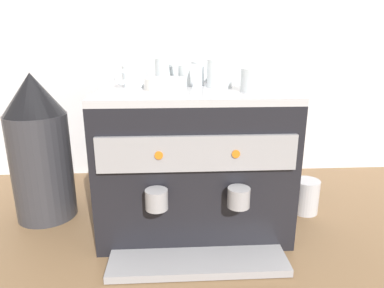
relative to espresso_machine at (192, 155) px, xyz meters
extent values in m
plane|color=brown|center=(0.00, 0.00, -0.21)|extent=(4.00, 4.00, 0.00)
cube|color=silver|center=(0.00, 0.40, 0.27)|extent=(2.80, 0.03, 0.96)
cube|color=black|center=(0.00, 0.00, -0.01)|extent=(0.53, 0.45, 0.40)
cube|color=#B7B7BC|center=(0.00, 0.00, 0.20)|extent=(0.53, 0.45, 0.02)
cube|color=#939399|center=(0.00, -0.23, 0.08)|extent=(0.49, 0.01, 0.09)
cylinder|color=orange|center=(-0.09, -0.24, 0.08)|extent=(0.02, 0.01, 0.02)
cylinder|color=orange|center=(0.09, -0.24, 0.08)|extent=(0.02, 0.01, 0.02)
cube|color=#939399|center=(0.00, -0.27, -0.20)|extent=(0.45, 0.12, 0.02)
cylinder|color=#939399|center=(-0.10, -0.25, -0.03)|extent=(0.06, 0.06, 0.05)
cylinder|color=#939399|center=(0.10, -0.25, -0.03)|extent=(0.06, 0.06, 0.05)
cylinder|color=silver|center=(-0.08, 0.09, 0.25)|extent=(0.06, 0.06, 0.08)
torus|color=silver|center=(-0.06, 0.05, 0.25)|extent=(0.04, 0.06, 0.06)
cylinder|color=silver|center=(0.00, 0.05, 0.24)|extent=(0.08, 0.08, 0.06)
torus|color=silver|center=(0.00, 0.00, 0.24)|extent=(0.01, 0.05, 0.05)
cylinder|color=silver|center=(0.04, 0.16, 0.24)|extent=(0.07, 0.07, 0.06)
torus|color=silver|center=(0.09, 0.16, 0.24)|extent=(0.05, 0.02, 0.05)
cylinder|color=silver|center=(0.17, -0.10, 0.24)|extent=(0.08, 0.08, 0.06)
torus|color=silver|center=(0.19, -0.06, 0.24)|extent=(0.04, 0.05, 0.05)
cylinder|color=silver|center=(-0.17, 0.03, 0.24)|extent=(0.07, 0.07, 0.06)
torus|color=silver|center=(-0.21, 0.00, 0.24)|extent=(0.04, 0.04, 0.05)
cylinder|color=silver|center=(0.08, 0.00, 0.25)|extent=(0.07, 0.07, 0.08)
torus|color=silver|center=(0.08, 0.05, 0.25)|extent=(0.02, 0.06, 0.06)
cylinder|color=white|center=(-0.08, -0.04, 0.23)|extent=(0.12, 0.12, 0.03)
cylinder|color=white|center=(-0.08, -0.04, 0.22)|extent=(0.06, 0.06, 0.01)
cylinder|color=white|center=(0.14, 0.09, 0.23)|extent=(0.11, 0.11, 0.04)
cylinder|color=white|center=(0.14, 0.09, 0.22)|extent=(0.06, 0.06, 0.01)
cylinder|color=#333338|center=(-0.47, 0.02, -0.04)|extent=(0.18, 0.18, 0.34)
cone|color=black|center=(-0.47, 0.02, 0.19)|extent=(0.18, 0.18, 0.12)
cylinder|color=#B7B7BC|center=(0.38, 0.00, -0.15)|extent=(0.09, 0.09, 0.11)
camera|label=1|loc=(-0.06, -1.01, 0.35)|focal=31.89mm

